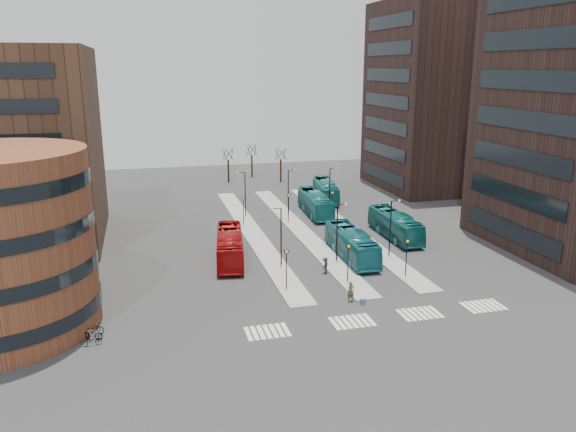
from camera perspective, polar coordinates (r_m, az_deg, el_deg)
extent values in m
plane|color=#2B2B2E|center=(43.32, 9.73, -12.59)|extent=(160.00, 160.00, 0.00)
cube|color=gray|center=(68.87, -3.60, -1.75)|extent=(2.50, 45.00, 0.15)
cube|color=gray|center=(70.21, 1.21, -1.40)|extent=(2.50, 45.00, 0.15)
cube|color=gray|center=(72.02, 5.81, -1.05)|extent=(2.50, 45.00, 0.15)
cube|color=navy|center=(49.35, 7.61, -8.61)|extent=(0.46, 0.40, 0.50)
imported|color=#A20C0D|center=(59.41, -5.93, -3.06)|extent=(4.22, 11.46, 3.12)
imported|color=#166571|center=(60.23, 6.46, -2.82)|extent=(2.93, 11.27, 3.12)
imported|color=#16696F|center=(77.36, 2.79, 1.27)|extent=(3.25, 11.27, 3.10)
imported|color=#125D5C|center=(68.07, 10.81, -0.92)|extent=(2.76, 11.08, 3.07)
imported|color=#156B69|center=(85.81, 3.85, 2.60)|extent=(4.26, 11.09, 3.02)
imported|color=#44472A|center=(49.56, 6.41, -7.64)|extent=(0.68, 0.46, 1.81)
imported|color=black|center=(54.79, -5.43, -5.36)|extent=(0.88, 0.68, 1.80)
imported|color=black|center=(58.57, 6.27, -4.16)|extent=(0.54, 0.95, 1.52)
imported|color=black|center=(55.85, 3.80, -5.02)|extent=(1.15, 1.18, 1.62)
imported|color=gray|center=(44.62, -19.34, -11.85)|extent=(1.56, 0.67, 0.80)
imported|color=gray|center=(45.42, -19.27, -11.24)|extent=(1.64, 0.93, 0.95)
imported|color=gray|center=(46.46, -19.17, -10.65)|extent=(1.83, 1.22, 0.91)
cube|color=silver|center=(44.13, -4.06, -11.85)|extent=(0.35, 2.40, 0.01)
cube|color=silver|center=(44.21, -3.41, -11.78)|extent=(0.35, 2.40, 0.01)
cube|color=silver|center=(44.30, -2.76, -11.71)|extent=(0.35, 2.40, 0.01)
cube|color=silver|center=(44.39, -2.12, -11.65)|extent=(0.35, 2.40, 0.01)
cube|color=silver|center=(44.49, -1.48, -11.58)|extent=(0.35, 2.40, 0.01)
cube|color=silver|center=(44.60, -0.84, -11.51)|extent=(0.35, 2.40, 0.01)
cube|color=silver|center=(44.70, -0.20, -11.44)|extent=(0.35, 2.40, 0.01)
cube|color=silver|center=(45.76, 4.74, -10.83)|extent=(0.35, 2.40, 0.01)
cube|color=silver|center=(45.92, 5.34, -10.75)|extent=(0.35, 2.40, 0.01)
cube|color=silver|center=(46.08, 5.93, -10.67)|extent=(0.35, 2.40, 0.01)
cube|color=silver|center=(46.24, 6.52, -10.59)|extent=(0.35, 2.40, 0.01)
cube|color=silver|center=(46.41, 7.11, -10.51)|extent=(0.35, 2.40, 0.01)
cube|color=silver|center=(46.59, 7.69, -10.43)|extent=(0.35, 2.40, 0.01)
cube|color=silver|center=(46.77, 8.27, -10.35)|extent=(0.35, 2.40, 0.01)
cube|color=silver|center=(47.94, 11.63, -9.86)|extent=(0.35, 2.40, 0.01)
cube|color=silver|center=(48.15, 12.17, -9.77)|extent=(0.35, 2.40, 0.01)
cube|color=silver|center=(48.36, 12.71, -9.69)|extent=(0.35, 2.40, 0.01)
cube|color=silver|center=(48.58, 13.24, -9.61)|extent=(0.35, 2.40, 0.01)
cube|color=silver|center=(48.81, 13.76, -9.52)|extent=(0.35, 2.40, 0.01)
cube|color=silver|center=(49.03, 14.29, -9.44)|extent=(0.35, 2.40, 0.01)
cube|color=silver|center=(49.27, 14.80, -9.36)|extent=(0.35, 2.40, 0.01)
cube|color=silver|center=(50.73, 17.80, -8.86)|extent=(0.35, 2.40, 0.01)
cube|color=silver|center=(50.99, 18.28, -8.77)|extent=(0.35, 2.40, 0.01)
cube|color=silver|center=(51.25, 18.75, -8.69)|extent=(0.35, 2.40, 0.01)
cube|color=silver|center=(51.52, 19.23, -8.61)|extent=(0.35, 2.40, 0.01)
cube|color=silver|center=(51.79, 19.69, -8.53)|extent=(0.35, 2.40, 0.01)
cube|color=silver|center=(52.06, 20.15, -8.45)|extent=(0.35, 2.40, 0.01)
cube|color=silver|center=(52.33, 20.61, -8.37)|extent=(0.35, 2.40, 0.01)
cylinder|color=black|center=(49.57, -27.25, -7.94)|extent=(15.16, 15.16, 1.10)
cube|color=black|center=(66.00, 21.63, -1.37)|extent=(0.12, 16.00, 2.00)
cube|color=black|center=(65.06, 21.96, 2.02)|extent=(0.12, 16.00, 2.00)
cube|color=black|center=(64.35, 22.31, 5.49)|extent=(0.12, 16.00, 2.00)
cube|color=black|center=(63.89, 22.67, 9.02)|extent=(0.12, 16.00, 2.00)
cube|color=black|center=(63.67, 23.04, 12.59)|extent=(0.12, 16.00, 2.00)
cube|color=black|center=(63.71, 23.42, 16.17)|extent=(0.12, 16.00, 2.00)
cube|color=black|center=(97.77, 15.40, 11.62)|extent=(20.00, 20.00, 30.00)
cube|color=black|center=(94.67, 9.57, 4.21)|extent=(0.12, 16.00, 2.00)
cube|color=black|center=(94.02, 9.68, 6.61)|extent=(0.12, 16.00, 2.00)
cube|color=black|center=(93.53, 9.79, 9.03)|extent=(0.12, 16.00, 2.00)
cube|color=black|center=(93.21, 9.90, 11.48)|extent=(0.12, 16.00, 2.00)
cube|color=black|center=(93.07, 10.01, 13.93)|extent=(0.12, 16.00, 2.00)
cube|color=black|center=(93.09, 10.13, 16.39)|extent=(0.12, 16.00, 2.00)
cube|color=black|center=(93.29, 10.25, 18.85)|extent=(0.12, 16.00, 2.00)
cylinder|color=black|center=(51.55, -0.17, -5.44)|extent=(0.10, 0.10, 3.50)
cube|color=black|center=(50.96, -0.17, -3.60)|extent=(0.45, 0.10, 0.30)
cube|color=yellow|center=(50.90, -0.15, -3.62)|extent=(0.20, 0.02, 0.20)
cylinder|color=black|center=(72.10, -4.55, 0.50)|extent=(0.10, 0.10, 3.50)
cube|color=black|center=(71.68, -4.58, 1.86)|extent=(0.45, 0.10, 0.30)
cube|color=yellow|center=(71.62, -4.57, 1.85)|extent=(0.20, 0.02, 0.20)
cylinder|color=black|center=(53.27, 6.11, -4.84)|extent=(0.10, 0.10, 3.50)
cube|color=black|center=(52.71, 6.17, -3.05)|extent=(0.45, 0.10, 0.30)
cube|color=yellow|center=(52.65, 6.19, -3.07)|extent=(0.20, 0.02, 0.20)
cylinder|color=black|center=(73.34, 0.06, 0.80)|extent=(0.10, 0.10, 3.50)
cube|color=black|center=(72.93, 0.06, 2.14)|extent=(0.45, 0.10, 0.30)
cube|color=yellow|center=(72.87, 0.08, 2.12)|extent=(0.20, 0.02, 0.20)
cylinder|color=black|center=(55.60, 11.93, -4.23)|extent=(0.10, 0.10, 3.50)
cube|color=black|center=(55.05, 12.02, -2.51)|extent=(0.45, 0.10, 0.30)
cube|color=yellow|center=(55.00, 12.05, -2.53)|extent=(0.20, 0.02, 0.20)
cylinder|color=black|center=(75.05, 4.50, 1.09)|extent=(0.10, 0.10, 3.50)
cube|color=black|center=(74.65, 4.53, 2.39)|extent=(0.45, 0.10, 0.30)
cube|color=yellow|center=(74.59, 4.54, 2.38)|extent=(0.20, 0.02, 0.20)
cylinder|color=black|center=(56.88, -0.71, -2.13)|extent=(0.14, 0.14, 6.00)
cylinder|color=black|center=(55.97, -1.17, 0.78)|extent=(0.90, 0.08, 0.08)
sphere|color=silver|center=(55.87, -1.61, 0.75)|extent=(0.24, 0.24, 0.24)
cylinder|color=black|center=(75.80, -4.37, 2.20)|extent=(0.14, 0.14, 6.00)
cylinder|color=black|center=(75.12, -4.75, 4.41)|extent=(0.90, 0.08, 0.08)
sphere|color=silver|center=(75.04, -5.09, 4.39)|extent=(0.24, 0.24, 0.24)
cylinder|color=black|center=(58.55, 5.00, -1.68)|extent=(0.14, 0.14, 6.00)
cylinder|color=black|center=(57.92, 5.49, 1.20)|extent=(0.90, 0.08, 0.08)
sphere|color=silver|center=(58.07, 5.90, 1.22)|extent=(0.24, 0.24, 0.24)
cylinder|color=black|center=(77.06, 0.03, 2.46)|extent=(0.14, 0.14, 6.00)
cylinder|color=black|center=(76.58, 0.35, 4.67)|extent=(0.90, 0.08, 0.08)
sphere|color=silver|center=(76.70, 0.68, 4.68)|extent=(0.24, 0.24, 0.24)
cylinder|color=black|center=(60.78, 10.34, -1.25)|extent=(0.14, 0.14, 6.00)
cylinder|color=black|center=(60.21, 10.86, 1.53)|extent=(0.90, 0.08, 0.08)
sphere|color=silver|center=(60.40, 11.25, 1.55)|extent=(0.24, 0.24, 0.24)
cylinder|color=black|center=(78.76, 4.26, 2.69)|extent=(0.14, 0.14, 6.00)
cylinder|color=black|center=(78.33, 4.61, 4.85)|extent=(0.90, 0.08, 0.08)
sphere|color=silver|center=(78.47, 4.92, 4.86)|extent=(0.24, 0.24, 0.24)
cylinder|color=black|center=(99.46, -6.08, 4.56)|extent=(0.30, 0.30, 4.00)
cylinder|color=black|center=(99.08, -5.72, 6.23)|extent=(0.10, 1.56, 1.95)
cylinder|color=black|center=(99.66, -6.06, 6.28)|extent=(1.48, 0.59, 1.97)
cylinder|color=black|center=(99.30, -6.48, 6.23)|extent=(0.90, 1.31, 1.99)
cylinder|color=black|center=(98.50, -6.41, 6.16)|extent=(0.89, 1.31, 1.99)
cylinder|color=black|center=(98.36, -5.94, 6.16)|extent=(1.48, 0.58, 1.97)
cylinder|color=black|center=(104.17, -3.69, 5.09)|extent=(0.30, 0.30, 4.00)
cylinder|color=black|center=(103.85, -3.33, 6.69)|extent=(0.10, 1.56, 1.95)
cylinder|color=black|center=(104.40, -3.67, 6.73)|extent=(1.48, 0.59, 1.97)
cylinder|color=black|center=(104.01, -4.06, 6.69)|extent=(0.90, 1.31, 1.99)
cylinder|color=black|center=(103.21, -3.98, 6.62)|extent=(0.89, 1.31, 1.99)
cylinder|color=black|center=(103.11, -3.52, 6.62)|extent=(1.48, 0.58, 1.97)
cylinder|color=black|center=(99.25, -0.74, 4.63)|extent=(0.30, 0.30, 4.00)
cylinder|color=black|center=(98.94, -0.35, 6.30)|extent=(0.10, 1.56, 1.95)
cylinder|color=black|center=(99.46, -0.72, 6.34)|extent=(1.48, 0.59, 1.97)
cylinder|color=black|center=(99.03, -1.12, 6.30)|extent=(0.90, 1.31, 1.99)
cylinder|color=black|center=(98.24, -1.01, 6.23)|extent=(0.89, 1.31, 1.99)
cylinder|color=black|center=(98.18, -0.53, 6.23)|extent=(1.48, 0.58, 1.97)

